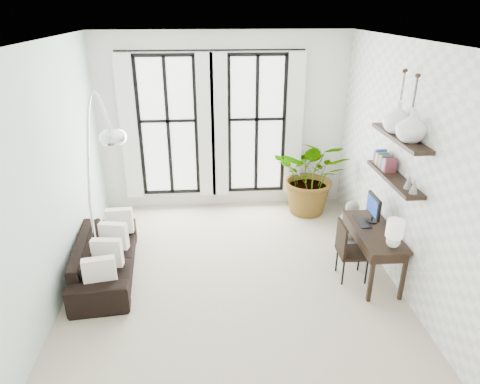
{
  "coord_description": "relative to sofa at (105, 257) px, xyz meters",
  "views": [
    {
      "loc": [
        -0.29,
        -5.11,
        3.57
      ],
      "look_at": [
        0.13,
        0.3,
        1.19
      ],
      "focal_mm": 32.0,
      "sensor_mm": 36.0,
      "label": 1
    }
  ],
  "objects": [
    {
      "name": "floor",
      "position": [
        1.8,
        -0.21,
        -0.28
      ],
      "size": [
        5.0,
        5.0,
        0.0
      ],
      "primitive_type": "plane",
      "color": "#B7AD91",
      "rests_on": "ground"
    },
    {
      "name": "ceiling",
      "position": [
        1.8,
        -0.21,
        2.92
      ],
      "size": [
        5.0,
        5.0,
        0.0
      ],
      "primitive_type": "plane",
      "color": "white",
      "rests_on": "wall_back"
    },
    {
      "name": "wall_left",
      "position": [
        -0.45,
        -0.21,
        1.32
      ],
      "size": [
        0.0,
        5.0,
        5.0
      ],
      "primitive_type": "plane",
      "rotation": [
        1.57,
        0.0,
        1.57
      ],
      "color": "silver",
      "rests_on": "floor"
    },
    {
      "name": "wall_right",
      "position": [
        4.05,
        -0.21,
        1.32
      ],
      "size": [
        0.0,
        5.0,
        5.0
      ],
      "primitive_type": "plane",
      "rotation": [
        1.57,
        0.0,
        -1.57
      ],
      "color": "white",
      "rests_on": "floor"
    },
    {
      "name": "wall_back",
      "position": [
        1.8,
        2.29,
        1.32
      ],
      "size": [
        4.5,
        0.0,
        4.5
      ],
      "primitive_type": "plane",
      "rotation": [
        1.57,
        0.0,
        0.0
      ],
      "color": "white",
      "rests_on": "floor"
    },
    {
      "name": "windows",
      "position": [
        1.6,
        2.22,
        1.28
      ],
      "size": [
        3.26,
        0.13,
        2.65
      ],
      "color": "white",
      "rests_on": "wall_back"
    },
    {
      "name": "wall_shelves",
      "position": [
        3.91,
        -0.28,
        1.44
      ],
      "size": [
        0.25,
        1.3,
        0.6
      ],
      "color": "black",
      "rests_on": "wall_right"
    },
    {
      "name": "sofa",
      "position": [
        0.0,
        0.0,
        0.0
      ],
      "size": [
        0.94,
        2.01,
        0.57
      ],
      "primitive_type": "imported",
      "rotation": [
        0.0,
        0.0,
        1.66
      ],
      "color": "black",
      "rests_on": "floor"
    },
    {
      "name": "throw_pillows",
      "position": [
        0.1,
        -0.0,
        0.22
      ],
      "size": [
        0.4,
        1.52,
        0.4
      ],
      "color": "white",
      "rests_on": "sofa"
    },
    {
      "name": "plant",
      "position": [
        3.38,
        1.78,
        0.45
      ],
      "size": [
        1.67,
        1.58,
        1.47
      ],
      "primitive_type": "imported",
      "rotation": [
        0.0,
        0.0,
        -0.41
      ],
      "color": "#2D7228",
      "rests_on": "floor"
    },
    {
      "name": "desk",
      "position": [
        3.75,
        -0.37,
        0.42
      ],
      "size": [
        0.53,
        1.25,
        1.13
      ],
      "color": "black",
      "rests_on": "floor"
    },
    {
      "name": "desk_chair",
      "position": [
        3.39,
        -0.34,
        0.21
      ],
      "size": [
        0.42,
        0.42,
        0.86
      ],
      "rotation": [
        0.0,
        0.0,
        -0.02
      ],
      "color": "black",
      "rests_on": "floor"
    },
    {
      "name": "arc_lamp",
      "position": [
        0.12,
        0.02,
        1.39
      ],
      "size": [
        0.77,
        0.43,
        2.63
      ],
      "color": "silver",
      "rests_on": "floor"
    },
    {
      "name": "buddha",
      "position": [
        3.72,
        0.53,
        0.04
      ],
      "size": [
        0.43,
        0.43,
        0.78
      ],
      "color": "gray",
      "rests_on": "floor"
    },
    {
      "name": "vase_a",
      "position": [
        3.91,
        -0.57,
        1.98
      ],
      "size": [
        0.37,
        0.37,
        0.38
      ],
      "primitive_type": "imported",
      "color": "white",
      "rests_on": "shelf_upper"
    },
    {
      "name": "vase_b",
      "position": [
        3.91,
        -0.17,
        1.98
      ],
      "size": [
        0.37,
        0.37,
        0.38
      ],
      "primitive_type": "imported",
      "color": "white",
      "rests_on": "shelf_upper"
    }
  ]
}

